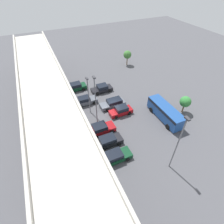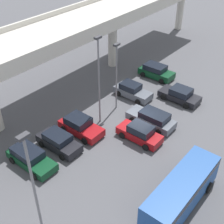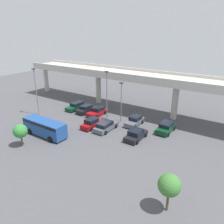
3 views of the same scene
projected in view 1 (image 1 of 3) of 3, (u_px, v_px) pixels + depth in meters
name	position (u px, v px, depth m)	size (l,w,h in m)	color
ground_plane	(112.00, 111.00, 33.17)	(114.15, 114.15, 0.00)	#4C4C51
highway_overpass	(46.00, 94.00, 25.36)	(54.41, 6.98, 8.16)	#BCB7AD
parked_car_0	(115.00, 157.00, 24.52)	(2.11, 4.70, 1.49)	#0C381E
parked_car_1	(108.00, 141.00, 26.63)	(2.06, 4.34, 1.52)	black
parked_car_2	(101.00, 129.00, 28.55)	(2.22, 4.45, 1.63)	maroon
parked_car_3	(121.00, 111.00, 31.99)	(1.98, 4.31, 1.62)	maroon
parked_car_4	(113.00, 103.00, 33.70)	(2.17, 4.90, 1.52)	#515660
parked_car_5	(85.00, 101.00, 34.33)	(2.03, 4.38, 1.59)	#515660
parked_car_6	(102.00, 89.00, 37.61)	(2.22, 4.52, 1.54)	black
parked_car_7	(76.00, 87.00, 38.03)	(2.19, 4.37, 1.60)	#0C381E
shuttle_bus	(165.00, 112.00, 30.64)	(7.82, 2.57, 2.52)	#1E478C
lamp_post_near_aisle	(88.00, 93.00, 30.00)	(0.70, 0.35, 7.31)	slate
lamp_post_mid_lot	(178.00, 142.00, 20.75)	(0.70, 0.35, 9.13)	slate
lamp_post_by_overpass	(96.00, 98.00, 27.48)	(0.70, 0.35, 8.99)	slate
tree_front_left	(185.00, 102.00, 31.36)	(2.01, 2.01, 3.39)	brown
tree_front_centre	(127.00, 55.00, 45.99)	(2.10, 2.10, 3.88)	brown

